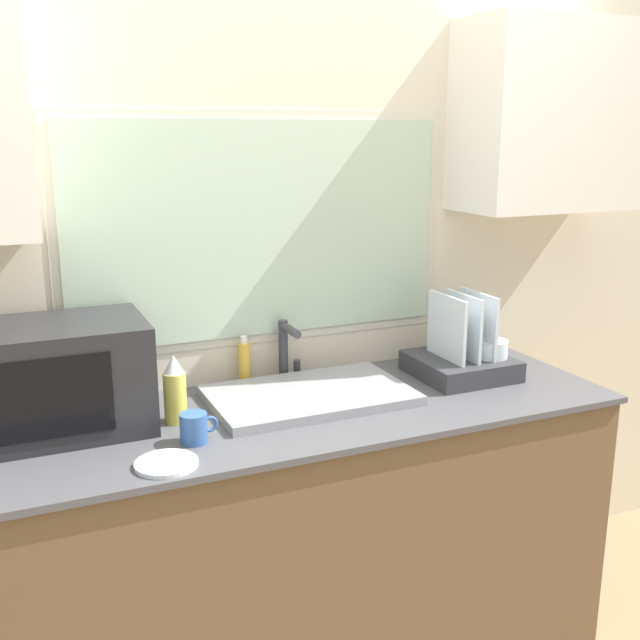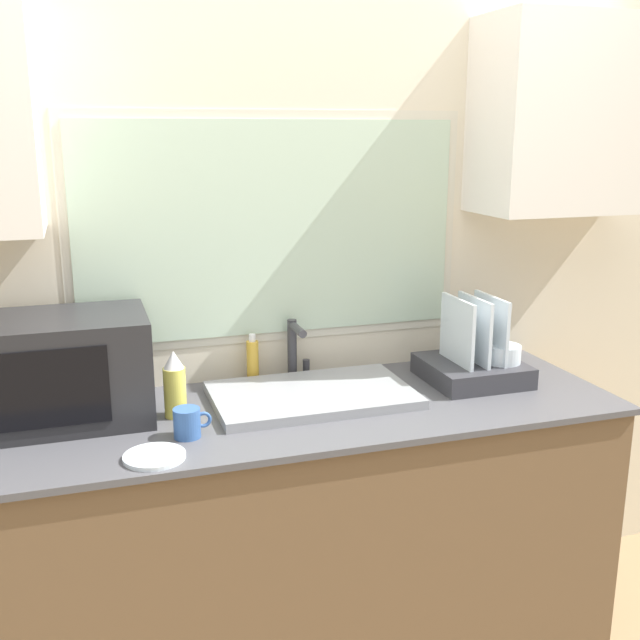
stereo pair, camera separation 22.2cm
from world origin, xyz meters
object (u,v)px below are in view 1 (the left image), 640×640
(faucet, at_px, (287,346))
(dish_rack, at_px, (463,357))
(soap_bottle, at_px, (245,363))
(spray_bottle, at_px, (175,390))
(microwave, at_px, (59,377))
(mug_near_sink, at_px, (194,428))

(faucet, height_order, dish_rack, dish_rack)
(faucet, relative_size, soap_bottle, 1.24)
(spray_bottle, relative_size, soap_bottle, 1.22)
(spray_bottle, xyz_separation_m, soap_bottle, (0.29, 0.24, -0.02))
(microwave, distance_m, dish_rack, 1.32)
(dish_rack, distance_m, spray_bottle, 1.01)
(microwave, bearing_deg, dish_rack, -2.50)
(microwave, distance_m, spray_bottle, 0.32)
(spray_bottle, bearing_deg, dish_rack, 1.00)
(dish_rack, height_order, spray_bottle, dish_rack)
(soap_bottle, bearing_deg, microwave, -164.52)
(mug_near_sink, bearing_deg, spray_bottle, 94.06)
(faucet, height_order, mug_near_sink, faucet)
(soap_bottle, xyz_separation_m, mug_near_sink, (-0.28, -0.41, -0.03))
(faucet, xyz_separation_m, spray_bottle, (-0.43, -0.22, -0.02))
(spray_bottle, xyz_separation_m, mug_near_sink, (0.01, -0.17, -0.06))
(spray_bottle, distance_m, mug_near_sink, 0.18)
(dish_rack, distance_m, mug_near_sink, 1.01)
(microwave, relative_size, dish_rack, 1.53)
(faucet, height_order, spray_bottle, faucet)
(soap_bottle, distance_m, mug_near_sink, 0.49)
(faucet, relative_size, spray_bottle, 1.01)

